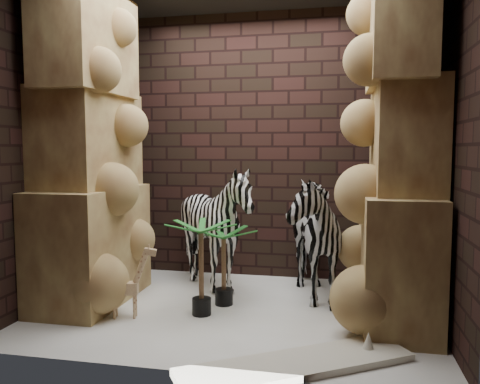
% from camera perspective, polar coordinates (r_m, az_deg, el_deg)
% --- Properties ---
extents(floor, '(3.50, 3.50, 0.00)m').
position_cam_1_polar(floor, '(4.52, -0.84, -13.87)').
color(floor, white).
rests_on(floor, ground).
extents(wall_back, '(3.50, 0.00, 3.50)m').
position_cam_1_polar(wall_back, '(5.50, 1.98, 5.43)').
color(wall_back, black).
rests_on(wall_back, ground).
extents(wall_front, '(3.50, 0.00, 3.50)m').
position_cam_1_polar(wall_front, '(3.06, -5.98, 5.65)').
color(wall_front, black).
rests_on(wall_front, ground).
extents(wall_left, '(0.00, 3.00, 3.00)m').
position_cam_1_polar(wall_left, '(4.96, -21.11, 5.12)').
color(wall_left, black).
rests_on(wall_left, ground).
extents(wall_right, '(0.00, 3.00, 3.00)m').
position_cam_1_polar(wall_right, '(4.25, 22.93, 5.12)').
color(wall_right, black).
rests_on(wall_right, ground).
extents(rock_pillar_left, '(0.68, 1.30, 3.00)m').
position_cam_1_polar(rock_pillar_left, '(4.78, -17.56, 5.24)').
color(rock_pillar_left, tan).
rests_on(rock_pillar_left, floor).
extents(rock_pillar_right, '(0.58, 1.25, 3.00)m').
position_cam_1_polar(rock_pillar_right, '(4.20, 18.49, 5.26)').
color(rock_pillar_right, tan).
rests_on(rock_pillar_right, floor).
extents(zebra_right, '(1.01, 1.36, 1.44)m').
position_cam_1_polar(zebra_right, '(4.79, 7.66, -3.92)').
color(zebra_right, white).
rests_on(zebra_right, floor).
extents(zebra_left, '(1.09, 1.33, 1.18)m').
position_cam_1_polar(zebra_left, '(5.00, -2.87, -5.05)').
color(zebra_left, white).
rests_on(zebra_left, floor).
extents(giraffe_toy, '(0.36, 0.19, 0.66)m').
position_cam_1_polar(giraffe_toy, '(4.36, -13.55, -10.15)').
color(giraffe_toy, tan).
rests_on(giraffe_toy, floor).
extents(palm_front, '(0.36, 0.36, 0.75)m').
position_cam_1_polar(palm_front, '(4.57, -1.94, -8.76)').
color(palm_front, '#196C22').
rests_on(palm_front, floor).
extents(palm_back, '(0.36, 0.36, 0.85)m').
position_cam_1_polar(palm_back, '(4.30, -4.62, -8.96)').
color(palm_back, '#196C22').
rests_on(palm_back, floor).
extents(surfboard, '(1.60, 1.22, 0.05)m').
position_cam_1_polar(surfboard, '(3.45, 6.73, -19.70)').
color(surfboard, beige).
rests_on(surfboard, floor).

